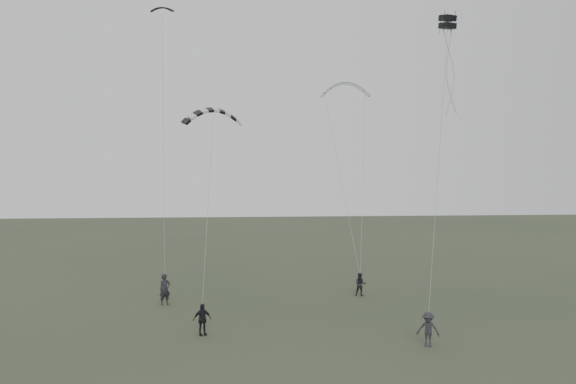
{
  "coord_description": "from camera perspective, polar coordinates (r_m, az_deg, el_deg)",
  "views": [
    {
      "loc": [
        -1.44,
        -29.38,
        8.77
      ],
      "look_at": [
        1.35,
        5.25,
        7.24
      ],
      "focal_mm": 35.0,
      "sensor_mm": 36.0,
      "label": 1
    }
  ],
  "objects": [
    {
      "name": "ground",
      "position": [
        30.7,
        -1.77,
        -14.08
      ],
      "size": [
        140.0,
        140.0,
        0.0
      ],
      "primitive_type": "plane",
      "color": "#303E27",
      "rests_on": "ground"
    },
    {
      "name": "flyer_left",
      "position": [
        37.12,
        -12.4,
        -9.64
      ],
      "size": [
        0.86,
        0.77,
        1.97
      ],
      "primitive_type": "imported",
      "rotation": [
        0.0,
        0.0,
        0.52
      ],
      "color": "black",
      "rests_on": "ground"
    },
    {
      "name": "kite_box",
      "position": [
        35.11,
        15.9,
        16.27
      ],
      "size": [
        0.98,
        1.05,
        0.86
      ],
      "primitive_type": null,
      "rotation": [
        0.16,
        0.0,
        0.34
      ],
      "color": "black",
      "rests_on": "flyer_far"
    },
    {
      "name": "kite_pale_large",
      "position": [
        44.59,
        5.78,
        10.87
      ],
      "size": [
        4.04,
        2.11,
        1.72
      ],
      "primitive_type": null,
      "rotation": [
        0.17,
        0.0,
        -0.27
      ],
      "color": "#B8BBBE",
      "rests_on": "flyer_right"
    },
    {
      "name": "flyer_center",
      "position": [
        30.35,
        -8.72,
        -12.67
      ],
      "size": [
        1.05,
        0.73,
        1.66
      ],
      "primitive_type": "imported",
      "rotation": [
        0.0,
        0.0,
        0.37
      ],
      "color": "black",
      "rests_on": "ground"
    },
    {
      "name": "kite_dark_small",
      "position": [
        41.85,
        -12.69,
        17.79
      ],
      "size": [
        1.65,
        0.84,
        0.62
      ],
      "primitive_type": null,
      "rotation": [
        0.25,
        0.0,
        -0.17
      ],
      "color": "black",
      "rests_on": "flyer_left"
    },
    {
      "name": "flyer_right",
      "position": [
        39.06,
        7.37,
        -9.29
      ],
      "size": [
        0.87,
        0.74,
        1.57
      ],
      "primitive_type": "imported",
      "rotation": [
        0.0,
        0.0,
        -0.2
      ],
      "color": "black",
      "rests_on": "ground"
    },
    {
      "name": "kite_striped",
      "position": [
        32.99,
        -7.65,
        8.27
      ],
      "size": [
        3.61,
        1.98,
        1.5
      ],
      "primitive_type": null,
      "rotation": [
        0.29,
        0.0,
        0.24
      ],
      "color": "black",
      "rests_on": "flyer_center"
    },
    {
      "name": "flyer_far",
      "position": [
        29.03,
        14.05,
        -13.38
      ],
      "size": [
        1.27,
        1.03,
        1.71
      ],
      "primitive_type": "imported",
      "rotation": [
        0.0,
        0.0,
        -0.43
      ],
      "color": "#27272C",
      "rests_on": "ground"
    }
  ]
}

